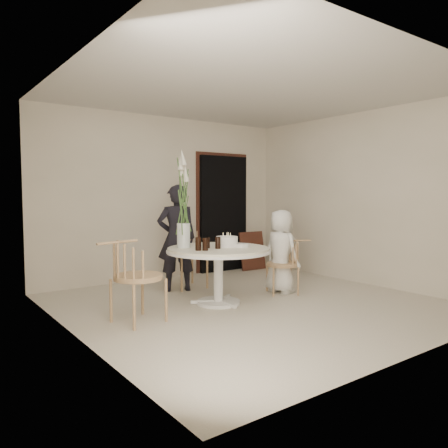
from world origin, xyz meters
TOP-DOWN VIEW (x-y plane):
  - ground at (0.00, 0.00)m, footprint 4.50×4.50m
  - room_shell at (0.00, 0.00)m, footprint 4.50×4.50m
  - doorway at (1.15, 2.19)m, footprint 1.00×0.10m
  - door_trim at (1.15, 2.23)m, footprint 1.12×0.03m
  - table at (-0.35, 0.25)m, footprint 1.33×1.33m
  - picture_frame at (1.65, 1.95)m, footprint 0.54×0.18m
  - chair_far at (-0.16, 1.46)m, footprint 0.55×0.58m
  - chair_right at (0.82, 0.14)m, footprint 0.57×0.56m
  - chair_left at (-1.66, 0.10)m, footprint 0.61×0.58m
  - girl at (-0.39, 1.24)m, footprint 0.66×0.55m
  - boy at (0.75, 0.25)m, footprint 0.42×0.61m
  - birthday_cake at (-0.20, 0.26)m, footprint 0.28×0.28m
  - cola_tumbler_a at (-0.65, 0.11)m, footprint 0.09×0.09m
  - cola_tumbler_b at (-0.42, 0.17)m, footprint 0.07×0.07m
  - cola_tumbler_c at (-0.71, 0.17)m, footprint 0.08×0.08m
  - cola_tumbler_d at (-0.49, 0.29)m, footprint 0.08×0.08m
  - plate_stack at (-0.08, 0.12)m, footprint 0.21×0.21m
  - flower_vase at (-0.71, 0.52)m, footprint 0.17×0.17m

SIDE VIEW (x-z plane):
  - ground at x=0.00m, z-range 0.00..0.00m
  - picture_frame at x=1.65m, z-range 0.00..0.71m
  - chair_right at x=0.82m, z-range 0.11..0.88m
  - boy at x=0.75m, z-range 0.00..1.19m
  - chair_left at x=-1.66m, z-range 0.14..1.07m
  - chair_far at x=-0.16m, z-range 0.14..1.09m
  - table at x=-0.35m, z-range 0.25..0.98m
  - plate_stack at x=-0.08m, z-range 0.73..0.78m
  - girl at x=-0.39m, z-range 0.00..1.55m
  - birthday_cake at x=-0.20m, z-range 0.71..0.89m
  - cola_tumbler_d at x=-0.49m, z-range 0.73..0.87m
  - cola_tumbler_b at x=-0.42m, z-range 0.73..0.88m
  - cola_tumbler_a at x=-0.65m, z-range 0.73..0.88m
  - cola_tumbler_c at x=-0.71m, z-range 0.73..0.89m
  - doorway at x=1.15m, z-range 0.00..2.10m
  - door_trim at x=1.15m, z-range 0.00..2.22m
  - flower_vase at x=-0.71m, z-range 0.62..1.87m
  - room_shell at x=0.00m, z-range -0.63..3.87m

